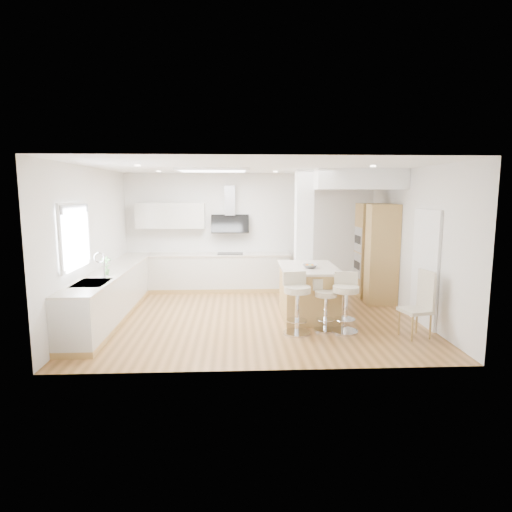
{
  "coord_description": "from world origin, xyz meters",
  "views": [
    {
      "loc": [
        -0.37,
        -7.88,
        2.34
      ],
      "look_at": [
        0.03,
        0.4,
        1.11
      ],
      "focal_mm": 30.0,
      "sensor_mm": 36.0,
      "label": 1
    }
  ],
  "objects": [
    {
      "name": "bar_stool_b",
      "position": [
        1.15,
        -0.86,
        0.49
      ],
      "size": [
        0.48,
        0.48,
        0.87
      ],
      "rotation": [
        0.0,
        0.0,
        0.26
      ],
      "color": "silver",
      "rests_on": "ground"
    },
    {
      "name": "peninsula",
      "position": [
        1.0,
        -0.01,
        0.49
      ],
      "size": [
        1.07,
        1.6,
        1.04
      ],
      "rotation": [
        0.0,
        0.0,
        -0.02
      ],
      "color": "tan",
      "rests_on": "ground"
    },
    {
      "name": "pillar",
      "position": [
        1.05,
        0.95,
        1.4
      ],
      "size": [
        0.35,
        0.35,
        2.8
      ],
      "color": "white",
      "rests_on": "ground"
    },
    {
      "name": "skylight",
      "position": [
        -0.79,
        0.6,
        2.77
      ],
      "size": [
        4.1,
        2.1,
        0.06
      ],
      "color": "white",
      "rests_on": "ground"
    },
    {
      "name": "soffit",
      "position": [
        2.1,
        1.4,
        2.6
      ],
      "size": [
        1.78,
        2.2,
        0.4
      ],
      "color": "white",
      "rests_on": "ground"
    },
    {
      "name": "window_left",
      "position": [
        -2.96,
        -0.9,
        1.69
      ],
      "size": [
        0.06,
        1.28,
        1.07
      ],
      "color": "white",
      "rests_on": "ground"
    },
    {
      "name": "wall_back",
      "position": [
        0.0,
        2.5,
        1.4
      ],
      "size": [
        6.0,
        0.04,
        2.8
      ],
      "primitive_type": "cube",
      "color": "silver",
      "rests_on": "ground"
    },
    {
      "name": "bar_stool_c",
      "position": [
        1.47,
        -0.97,
        0.57
      ],
      "size": [
        0.55,
        0.55,
        1.01
      ],
      "rotation": [
        0.0,
        0.0,
        -0.24
      ],
      "color": "silver",
      "rests_on": "ground"
    },
    {
      "name": "dining_chair",
      "position": [
        2.63,
        -1.27,
        0.59
      ],
      "size": [
        0.52,
        0.52,
        1.1
      ],
      "rotation": [
        0.0,
        0.0,
        0.24
      ],
      "color": "beige",
      "rests_on": "ground"
    },
    {
      "name": "doorway_right",
      "position": [
        2.97,
        -0.6,
        1.0
      ],
      "size": [
        0.05,
        1.0,
        2.1
      ],
      "color": "#4F453E",
      "rests_on": "ground"
    },
    {
      "name": "wall_right",
      "position": [
        3.0,
        0.0,
        1.4
      ],
      "size": [
        0.04,
        5.0,
        2.8
      ],
      "primitive_type": "cube",
      "color": "silver",
      "rests_on": "ground"
    },
    {
      "name": "bar_stool_a",
      "position": [
        0.64,
        -1.01,
        0.58
      ],
      "size": [
        0.53,
        0.53,
        1.03
      ],
      "rotation": [
        0.0,
        0.0,
        0.17
      ],
      "color": "silver",
      "rests_on": "ground"
    },
    {
      "name": "wall_left",
      "position": [
        -3.0,
        0.0,
        1.4
      ],
      "size": [
        0.04,
        5.0,
        2.8
      ],
      "primitive_type": "cube",
      "color": "silver",
      "rests_on": "ground"
    },
    {
      "name": "ceiling",
      "position": [
        0.0,
        0.0,
        0.0
      ],
      "size": [
        6.0,
        5.0,
        0.02
      ],
      "primitive_type": "cube",
      "color": "white",
      "rests_on": "ground"
    },
    {
      "name": "ground",
      "position": [
        0.0,
        0.0,
        0.0
      ],
      "size": [
        6.0,
        6.0,
        0.0
      ],
      "primitive_type": "plane",
      "color": "#A06F3B",
      "rests_on": "ground"
    },
    {
      "name": "counter_left",
      "position": [
        -2.7,
        0.23,
        0.46
      ],
      "size": [
        0.63,
        4.5,
        1.35
      ],
      "color": "tan",
      "rests_on": "ground"
    },
    {
      "name": "oven_column",
      "position": [
        2.68,
        1.23,
        1.05
      ],
      "size": [
        0.63,
        1.21,
        2.1
      ],
      "color": "tan",
      "rests_on": "ground"
    },
    {
      "name": "counter_back",
      "position": [
        -0.91,
        2.22,
        0.7
      ],
      "size": [
        3.62,
        0.63,
        2.5
      ],
      "color": "tan",
      "rests_on": "ground"
    }
  ]
}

